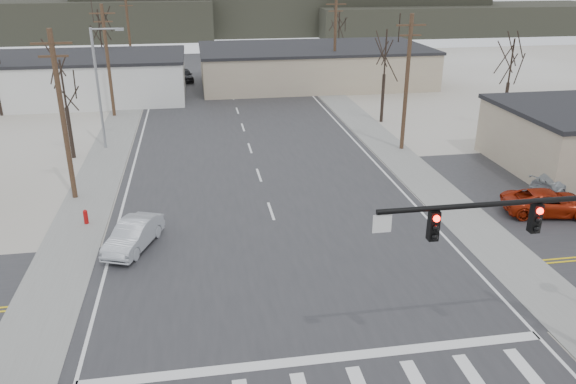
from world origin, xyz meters
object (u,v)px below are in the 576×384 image
(traffic_signal_mast, at_px, (561,241))
(fire_hydrant, at_px, (86,217))
(car_far_a, at_px, (237,81))
(car_far_b, at_px, (185,75))
(car_parked_silver, at_px, (561,181))
(sedan_crossing, at_px, (134,235))
(car_parked_red, at_px, (548,203))

(traffic_signal_mast, distance_m, fire_hydrant, 23.39)
(car_far_a, bearing_deg, fire_hydrant, 94.82)
(car_far_b, bearing_deg, car_far_a, -48.72)
(car_parked_silver, bearing_deg, traffic_signal_mast, 118.85)
(fire_hydrant, bearing_deg, traffic_signal_mast, -38.13)
(car_parked_silver, bearing_deg, car_far_b, 5.20)
(car_far_a, height_order, car_far_b, car_far_a)
(fire_hydrant, distance_m, car_far_b, 39.96)
(sedan_crossing, height_order, car_far_b, car_far_b)
(sedan_crossing, height_order, car_far_a, car_far_a)
(fire_hydrant, bearing_deg, sedan_crossing, -49.17)
(sedan_crossing, relative_size, car_far_b, 1.00)
(car_far_b, bearing_deg, sedan_crossing, -101.48)
(car_far_a, bearing_deg, traffic_signal_mast, 120.68)
(traffic_signal_mast, xyz_separation_m, car_parked_silver, (10.34, 14.33, -3.97))
(fire_hydrant, bearing_deg, car_parked_silver, 0.25)
(car_parked_red, bearing_deg, car_parked_silver, -32.25)
(traffic_signal_mast, xyz_separation_m, fire_hydrant, (-18.09, 14.20, -4.22))
(car_far_b, bearing_deg, car_parked_silver, -67.90)
(traffic_signal_mast, bearing_deg, car_parked_silver, 54.17)
(traffic_signal_mast, xyz_separation_m, sedan_crossing, (-15.24, 10.90, -3.93))
(traffic_signal_mast, height_order, car_parked_red, traffic_signal_mast)
(fire_hydrant, height_order, sedan_crossing, sedan_crossing)
(traffic_signal_mast, distance_m, car_parked_red, 14.14)
(fire_hydrant, height_order, car_parked_red, car_parked_red)
(sedan_crossing, bearing_deg, car_parked_silver, 28.90)
(traffic_signal_mast, xyz_separation_m, car_far_b, (-12.94, 53.83, -3.90))
(sedan_crossing, xyz_separation_m, car_far_b, (2.30, 42.93, 0.03))
(traffic_signal_mast, relative_size, car_far_b, 2.10)
(car_parked_red, bearing_deg, fire_hydrant, 93.96)
(traffic_signal_mast, height_order, sedan_crossing, traffic_signal_mast)
(sedan_crossing, bearing_deg, car_far_a, 99.18)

